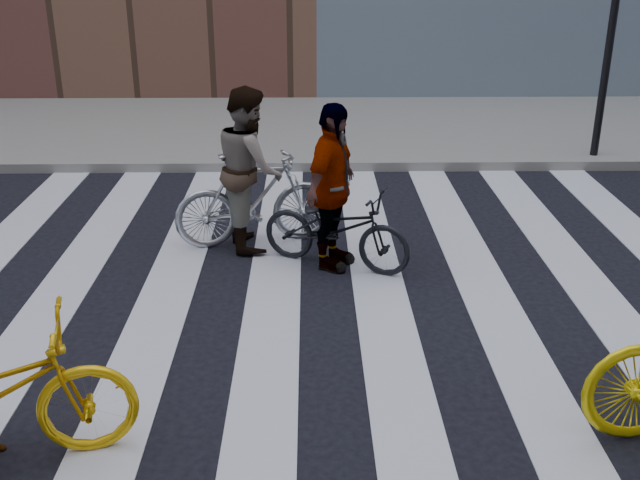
{
  "coord_description": "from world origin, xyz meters",
  "views": [
    {
      "loc": [
        -0.18,
        -6.16,
        3.44
      ],
      "look_at": [
        -0.08,
        0.3,
        0.79
      ],
      "focal_mm": 42.0,
      "sensor_mm": 36.0,
      "label": 1
    }
  ],
  "objects_px": {
    "traffic_signal": "(615,18)",
    "bike_silver_mid": "(255,199)",
    "rider_mid": "(249,168)",
    "bike_dark_rear": "(336,228)",
    "rider_rear": "(332,188)"
  },
  "relations": [
    {
      "from": "traffic_signal",
      "to": "bike_silver_mid",
      "type": "relative_size",
      "value": 1.77
    },
    {
      "from": "bike_silver_mid",
      "to": "rider_mid",
      "type": "height_order",
      "value": "rider_mid"
    },
    {
      "from": "bike_dark_rear",
      "to": "rider_rear",
      "type": "relative_size",
      "value": 0.94
    },
    {
      "from": "bike_silver_mid",
      "to": "traffic_signal",
      "type": "bearing_deg",
      "value": -71.63
    },
    {
      "from": "traffic_signal",
      "to": "rider_mid",
      "type": "height_order",
      "value": "traffic_signal"
    },
    {
      "from": "bike_dark_rear",
      "to": "rider_rear",
      "type": "distance_m",
      "value": 0.47
    },
    {
      "from": "traffic_signal",
      "to": "bike_dark_rear",
      "type": "bearing_deg",
      "value": -137.95
    },
    {
      "from": "rider_mid",
      "to": "rider_rear",
      "type": "relative_size",
      "value": 1.03
    },
    {
      "from": "bike_silver_mid",
      "to": "rider_mid",
      "type": "relative_size",
      "value": 1.0
    },
    {
      "from": "traffic_signal",
      "to": "bike_dark_rear",
      "type": "height_order",
      "value": "traffic_signal"
    },
    {
      "from": "bike_silver_mid",
      "to": "rider_mid",
      "type": "xyz_separation_m",
      "value": [
        -0.05,
        0.0,
        0.38
      ]
    },
    {
      "from": "bike_silver_mid",
      "to": "bike_dark_rear",
      "type": "height_order",
      "value": "bike_silver_mid"
    },
    {
      "from": "bike_silver_mid",
      "to": "rider_rear",
      "type": "distance_m",
      "value": 1.16
    },
    {
      "from": "traffic_signal",
      "to": "bike_dark_rear",
      "type": "relative_size",
      "value": 1.93
    },
    {
      "from": "rider_mid",
      "to": "traffic_signal",
      "type": "bearing_deg",
      "value": -71.88
    }
  ]
}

